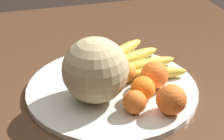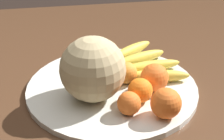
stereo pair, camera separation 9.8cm
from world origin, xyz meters
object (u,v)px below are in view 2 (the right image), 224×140
at_px(fruit_bowl, 112,88).
at_px(melon, 93,69).
at_px(orange_front_left, 154,77).
at_px(banana_bunch, 144,63).
at_px(orange_back_right, 126,73).
at_px(orange_front_right, 129,103).
at_px(kitchen_table, 125,118).
at_px(orange_back_left, 140,90).
at_px(orange_mid_center, 166,103).

height_order(fruit_bowl, melon, melon).
bearing_deg(melon, orange_front_left, 93.75).
xyz_separation_m(banana_bunch, orange_back_right, (0.07, -0.06, 0.01)).
distance_m(melon, banana_bunch, 0.22).
distance_m(orange_front_right, orange_back_right, 0.14).
relative_size(kitchen_table, orange_back_left, 22.82).
bearing_deg(orange_back_left, fruit_bowl, -144.17).
bearing_deg(orange_mid_center, fruit_bowl, -146.13).
xyz_separation_m(kitchen_table, orange_front_left, (0.01, 0.07, 0.13)).
xyz_separation_m(kitchen_table, orange_front_right, (0.11, -0.01, 0.12)).
bearing_deg(orange_back_right, melon, -58.86).
relative_size(melon, orange_back_right, 2.78).
bearing_deg(banana_bunch, fruit_bowl, -155.89).
bearing_deg(orange_mid_center, orange_back_right, -159.93).
bearing_deg(orange_back_left, banana_bunch, 163.48).
relative_size(orange_front_left, orange_front_right, 1.29).
distance_m(orange_front_right, orange_back_left, 0.06).
height_order(kitchen_table, banana_bunch, banana_bunch).
bearing_deg(orange_front_left, orange_mid_center, -1.98).
xyz_separation_m(kitchen_table, banana_bunch, (-0.10, 0.07, 0.11)).
distance_m(fruit_bowl, orange_back_left, 0.11).
height_order(orange_front_right, orange_back_right, orange_back_right).
relative_size(banana_bunch, orange_front_left, 3.43).
bearing_deg(fruit_bowl, orange_mid_center, 33.87).
xyz_separation_m(orange_front_right, orange_back_left, (-0.05, 0.04, 0.00)).
bearing_deg(orange_front_right, kitchen_table, 172.60).
relative_size(orange_back_left, orange_back_right, 1.05).
xyz_separation_m(banana_bunch, orange_back_left, (0.16, -0.05, 0.01)).
relative_size(melon, orange_back_left, 2.64).
xyz_separation_m(orange_front_left, orange_back_left, (0.05, -0.05, -0.01)).
bearing_deg(orange_back_right, banana_bunch, 136.92).
relative_size(orange_front_left, orange_mid_center, 1.00).
bearing_deg(banana_bunch, orange_back_left, -120.38).
height_order(orange_front_left, orange_back_left, orange_front_left).
bearing_deg(orange_back_left, orange_back_right, -170.20).
bearing_deg(banana_bunch, orange_mid_center, -104.78).
distance_m(melon, orange_front_left, 0.17).
bearing_deg(orange_front_right, fruit_bowl, -171.08).
relative_size(orange_front_right, orange_back_left, 0.92).
bearing_deg(orange_front_left, banana_bunch, -179.84).
xyz_separation_m(orange_mid_center, orange_back_right, (-0.17, -0.06, -0.01)).
distance_m(banana_bunch, orange_front_left, 0.12).
relative_size(melon, orange_front_right, 2.88).
height_order(fruit_bowl, orange_mid_center, orange_mid_center).
xyz_separation_m(orange_mid_center, orange_back_left, (-0.07, -0.04, -0.01)).
xyz_separation_m(melon, orange_back_right, (-0.06, 0.10, -0.05)).
relative_size(orange_mid_center, orange_back_right, 1.24).
distance_m(kitchen_table, orange_front_left, 0.15).
relative_size(kitchen_table, banana_bunch, 5.64).
bearing_deg(kitchen_table, banana_bunch, 145.34).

